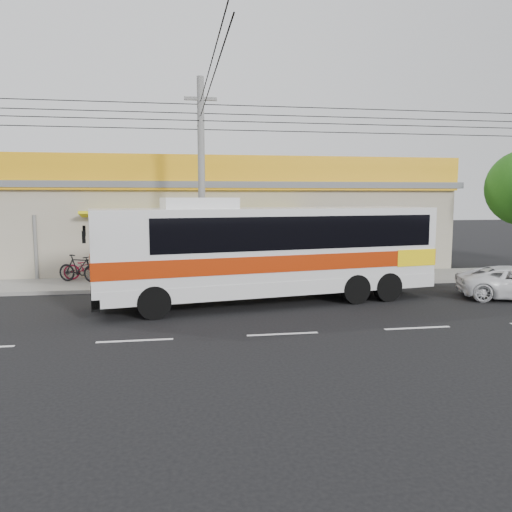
# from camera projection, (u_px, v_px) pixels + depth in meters

# --- Properties ---
(ground) EXTENTS (120.00, 120.00, 0.00)m
(ground) POSITION_uv_depth(u_px,v_px,m) (266.00, 313.00, 16.28)
(ground) COLOR black
(ground) RESTS_ON ground
(sidewalk) EXTENTS (30.00, 3.20, 0.15)m
(sidewalk) POSITION_uv_depth(u_px,v_px,m) (242.00, 281.00, 22.15)
(sidewalk) COLOR slate
(sidewalk) RESTS_ON ground
(lane_markings) EXTENTS (50.00, 0.12, 0.01)m
(lane_markings) POSITION_uv_depth(u_px,v_px,m) (283.00, 334.00, 13.83)
(lane_markings) COLOR silver
(lane_markings) RESTS_ON ground
(storefront_building) EXTENTS (22.60, 9.20, 5.70)m
(storefront_building) POSITION_uv_depth(u_px,v_px,m) (228.00, 224.00, 27.32)
(storefront_building) COLOR #A79F87
(storefront_building) RESTS_ON ground
(coach_bus) EXTENTS (12.47, 4.56, 3.76)m
(coach_bus) POSITION_uv_depth(u_px,v_px,m) (275.00, 247.00, 17.80)
(coach_bus) COLOR silver
(coach_bus) RESTS_ON ground
(motorbike_red) EXTENTS (2.07, 0.87, 1.06)m
(motorbike_red) POSITION_uv_depth(u_px,v_px,m) (87.00, 267.00, 22.09)
(motorbike_red) COLOR maroon
(motorbike_red) RESTS_ON sidewalk
(motorbike_dark) EXTENTS (2.02, 1.30, 1.18)m
(motorbike_dark) POSITION_uv_depth(u_px,v_px,m) (79.00, 268.00, 21.36)
(motorbike_dark) COLOR black
(motorbike_dark) RESTS_ON sidewalk
(utility_pole) EXTENTS (34.00, 14.00, 8.39)m
(utility_pole) POSITION_uv_depth(u_px,v_px,m) (201.00, 116.00, 19.29)
(utility_pole) COLOR slate
(utility_pole) RESTS_ON ground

